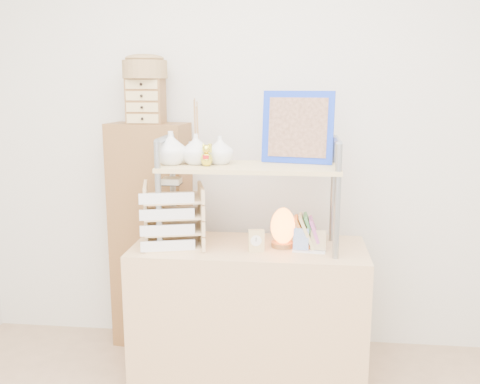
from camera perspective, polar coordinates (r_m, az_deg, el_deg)
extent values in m
cube|color=silver|center=(3.16, 1.84, 6.53)|extent=(3.40, 0.02, 2.60)
cube|color=tan|center=(2.90, 0.94, -12.87)|extent=(1.20, 0.50, 0.75)
cube|color=brown|center=(3.25, -9.42, -4.69)|extent=(0.48, 0.29, 1.35)
cylinder|color=gray|center=(2.63, -8.69, -0.65)|extent=(0.03, 0.03, 0.55)
cylinder|color=gray|center=(2.92, -7.19, 0.58)|extent=(0.03, 0.03, 0.55)
cylinder|color=gray|center=(2.73, -8.06, 5.66)|extent=(0.03, 0.30, 0.03)
cylinder|color=gray|center=(2.55, 10.34, -1.09)|extent=(0.03, 0.03, 0.55)
cylinder|color=gray|center=(2.84, 9.93, 0.22)|extent=(0.03, 0.03, 0.55)
cylinder|color=gray|center=(2.65, 10.33, 5.42)|extent=(0.03, 0.30, 0.03)
cube|color=tan|center=(2.68, 1.00, 2.65)|extent=(0.90, 0.34, 0.02)
imported|color=silver|center=(2.71, -7.38, 4.69)|extent=(0.16, 0.16, 0.17)
imported|color=silver|center=(2.70, -4.72, 4.58)|extent=(0.15, 0.15, 0.15)
imported|color=silver|center=(2.70, -2.14, 4.50)|extent=(0.14, 0.14, 0.14)
cylinder|color=#2951B3|center=(2.83, -4.78, 4.34)|extent=(0.07, 0.07, 0.10)
cube|color=#1434C2|center=(2.74, 6.17, 6.87)|extent=(0.37, 0.13, 0.37)
cube|color=#523725|center=(2.73, 6.17, 6.86)|extent=(0.30, 0.10, 0.30)
cube|color=#B9519D|center=(2.74, 8.05, -4.25)|extent=(0.07, 0.12, 0.17)
cube|color=#4A954F|center=(2.76, 7.58, -4.13)|extent=(0.08, 0.12, 0.16)
cube|color=tan|center=(2.74, 7.13, -4.23)|extent=(0.08, 0.13, 0.16)
cube|color=orange|center=(2.75, 6.66, -4.11)|extent=(0.09, 0.14, 0.16)
cube|color=#D7AF81|center=(2.81, -7.03, -5.45)|extent=(0.35, 0.33, 0.01)
cube|color=white|center=(2.68, -7.69, -5.72)|extent=(0.26, 0.08, 0.05)
cube|color=#D7AF81|center=(2.79, -7.07, -3.87)|extent=(0.35, 0.33, 0.01)
cube|color=white|center=(2.66, -7.74, -4.06)|extent=(0.26, 0.08, 0.05)
cube|color=#D7AF81|center=(2.77, -7.11, -2.26)|extent=(0.35, 0.33, 0.01)
cube|color=white|center=(2.64, -7.79, -2.38)|extent=(0.26, 0.08, 0.05)
cube|color=#D7AF81|center=(2.75, -7.15, -0.64)|extent=(0.35, 0.33, 0.01)
cube|color=white|center=(2.62, -7.83, -0.67)|extent=(0.26, 0.08, 0.05)
cube|color=beige|center=(2.72, -7.29, 1.14)|extent=(0.09, 0.09, 0.03)
cylinder|color=brown|center=(2.76, 4.56, -5.59)|extent=(0.12, 0.12, 0.03)
ellipsoid|color=orange|center=(2.73, 4.59, -3.55)|extent=(0.13, 0.13, 0.18)
cube|color=tan|center=(2.67, 1.76, -5.20)|extent=(0.08, 0.04, 0.11)
cylinder|color=white|center=(2.65, 1.73, -5.21)|extent=(0.06, 0.01, 0.06)
cube|color=white|center=(2.70, 7.35, -6.28)|extent=(0.17, 0.06, 0.01)
cube|color=#204992|center=(2.68, 6.51, -5.02)|extent=(0.08, 0.03, 0.11)
cube|color=tan|center=(2.69, 8.35, -5.11)|extent=(0.08, 0.03, 0.10)
cube|color=brown|center=(3.11, -10.00, 9.52)|extent=(0.20, 0.15, 0.25)
cube|color=tan|center=(3.04, -10.35, 7.70)|extent=(0.18, 0.01, 0.05)
cube|color=tan|center=(3.03, -10.40, 8.88)|extent=(0.18, 0.01, 0.05)
cube|color=tan|center=(3.03, -10.44, 10.06)|extent=(0.18, 0.01, 0.05)
cube|color=tan|center=(3.03, -10.48, 11.24)|extent=(0.18, 0.01, 0.05)
cylinder|color=olive|center=(3.11, -10.12, 12.75)|extent=(0.25, 0.25, 0.10)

